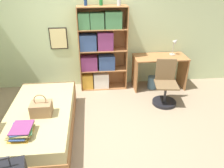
# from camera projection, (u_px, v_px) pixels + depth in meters

# --- Properties ---
(ground_plane) EXTENTS (14.00, 14.00, 0.00)m
(ground_plane) POSITION_uv_depth(u_px,v_px,m) (89.00, 128.00, 3.82)
(ground_plane) COLOR gray
(wall_back) EXTENTS (10.00, 0.09, 2.60)m
(wall_back) POSITION_uv_depth(u_px,v_px,m) (86.00, 31.00, 4.80)
(wall_back) COLOR beige
(wall_back) RESTS_ON ground_plane
(bed) EXTENTS (1.05, 2.03, 0.44)m
(bed) POSITION_uv_depth(u_px,v_px,m) (41.00, 120.00, 3.67)
(bed) COLOR #A36B3D
(bed) RESTS_ON ground_plane
(handbag) EXTENTS (0.32, 0.25, 0.36)m
(handbag) POSITION_uv_depth(u_px,v_px,m) (41.00, 108.00, 3.40)
(handbag) COLOR #93704C
(handbag) RESTS_ON bed
(book_stack_on_bed) EXTENTS (0.35, 0.39, 0.12)m
(book_stack_on_bed) POSITION_uv_depth(u_px,v_px,m) (21.00, 131.00, 2.98)
(book_stack_on_bed) COLOR gold
(book_stack_on_bed) RESTS_ON bed
(bookcase) EXTENTS (1.04, 0.35, 1.84)m
(bookcase) POSITION_uv_depth(u_px,v_px,m) (99.00, 50.00, 4.79)
(bookcase) COLOR #A36B3D
(bookcase) RESTS_ON ground_plane
(bottle_green) EXTENTS (0.06, 0.06, 0.26)m
(bottle_green) POSITION_uv_depth(u_px,v_px,m) (85.00, 0.00, 4.35)
(bottle_green) COLOR navy
(bottle_green) RESTS_ON bookcase
(bottle_clear) EXTENTS (0.08, 0.08, 0.24)m
(bottle_clear) POSITION_uv_depth(u_px,v_px,m) (119.00, 1.00, 4.34)
(bottle_clear) COLOR #B7BCC1
(bottle_clear) RESTS_ON bookcase
(desk) EXTENTS (1.18, 0.58, 0.76)m
(desk) POSITION_uv_depth(u_px,v_px,m) (159.00, 66.00, 4.99)
(desk) COLOR #A36B3D
(desk) RESTS_ON ground_plane
(desk_lamp) EXTENTS (0.18, 0.13, 0.39)m
(desk_lamp) POSITION_uv_depth(u_px,v_px,m) (175.00, 44.00, 4.88)
(desk_lamp) COLOR #ADA89E
(desk_lamp) RESTS_ON desk
(desk_chair) EXTENTS (0.50, 0.50, 0.91)m
(desk_chair) POSITION_uv_depth(u_px,v_px,m) (165.00, 90.00, 4.46)
(desk_chair) COLOR black
(desk_chair) RESTS_ON ground_plane
(waste_bin) EXTENTS (0.21, 0.21, 0.29)m
(waste_bin) POSITION_uv_depth(u_px,v_px,m) (152.00, 82.00, 5.10)
(waste_bin) COLOR slate
(waste_bin) RESTS_ON ground_plane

